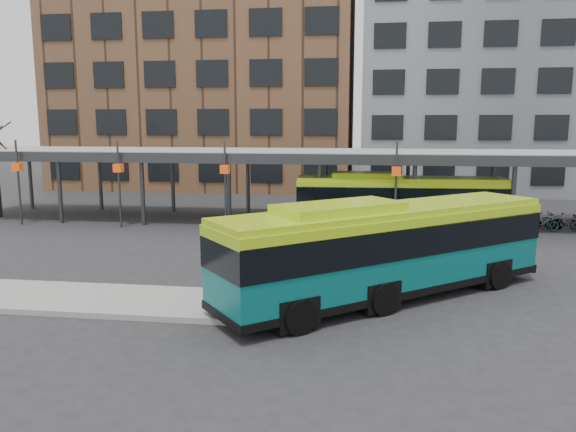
% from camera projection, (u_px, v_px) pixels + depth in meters
% --- Properties ---
extents(ground, '(120.00, 120.00, 0.00)m').
position_uv_depth(ground, '(240.00, 281.00, 20.57)').
color(ground, '#28282B').
rests_on(ground, ground).
extents(boarding_island, '(14.00, 3.00, 0.18)m').
position_uv_depth(boarding_island, '(56.00, 298.00, 18.38)').
color(boarding_island, gray).
rests_on(boarding_island, ground).
extents(canopy, '(40.00, 6.53, 4.80)m').
position_uv_depth(canopy, '(288.00, 155.00, 32.50)').
color(canopy, '#999B9E').
rests_on(canopy, ground).
extents(building_brick, '(26.00, 14.00, 22.00)m').
position_uv_depth(building_brick, '(210.00, 65.00, 51.39)').
color(building_brick, brown).
rests_on(building_brick, ground).
extents(building_grey, '(24.00, 14.00, 20.00)m').
position_uv_depth(building_grey, '(505.00, 72.00, 47.97)').
color(building_grey, slate).
rests_on(building_grey, ground).
extents(bus_front, '(10.98, 9.64, 3.33)m').
position_uv_depth(bus_front, '(387.00, 247.00, 18.32)').
color(bus_front, '#085C5C').
rests_on(bus_front, ground).
extents(bus_rear, '(11.29, 2.92, 3.09)m').
position_uv_depth(bus_rear, '(399.00, 200.00, 30.63)').
color(bus_rear, '#085C5C').
rests_on(bus_rear, ground).
extents(bike_rack, '(5.83, 1.31, 1.05)m').
position_uv_depth(bike_rack, '(529.00, 221.00, 30.42)').
color(bike_rack, slate).
rests_on(bike_rack, ground).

